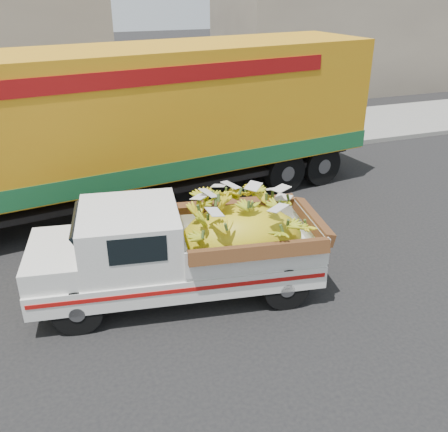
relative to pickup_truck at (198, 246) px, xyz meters
name	(u,v)px	position (x,y,z in m)	size (l,w,h in m)	color
ground	(175,290)	(-0.41, 0.18, -0.93)	(100.00, 100.00, 0.00)	black
curb	(117,171)	(-0.41, 6.70, -0.85)	(60.00, 0.25, 0.15)	gray
sidewalk	(107,150)	(-0.41, 8.80, -0.86)	(60.00, 4.00, 0.14)	gray
building_right	(359,26)	(13.59, 15.70, 2.07)	(14.00, 6.00, 6.00)	gray
pickup_truck	(198,246)	(0.00, 0.00, 0.00)	(5.15, 2.54, 1.73)	black
semi_trailer	(143,121)	(-0.01, 4.25, 1.19)	(12.05, 4.11, 3.80)	black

